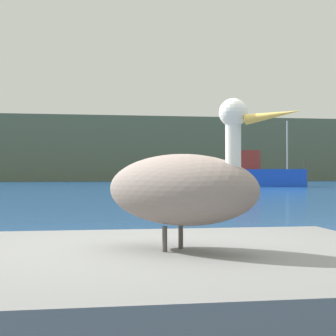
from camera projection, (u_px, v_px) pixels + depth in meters
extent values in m
cube|color=#5B664C|center=(86.00, 150.00, 82.56)|extent=(140.00, 14.77, 9.44)
cube|color=slate|center=(180.00, 307.00, 3.25)|extent=(2.94, 2.60, 0.68)
ellipsoid|color=gray|center=(180.00, 190.00, 3.26)|extent=(1.10, 1.09, 0.44)
cylinder|color=white|center=(233.00, 150.00, 3.05)|extent=(0.09, 0.09, 0.33)
sphere|color=white|center=(233.00, 113.00, 3.05)|extent=(0.16, 0.16, 0.16)
cone|color=gold|center=(273.00, 115.00, 2.91)|extent=(0.28, 0.28, 0.09)
cylinder|color=#4C4742|center=(181.00, 236.00, 3.36)|extent=(0.03, 0.03, 0.16)
cylinder|color=#4C4742|center=(165.00, 239.00, 3.22)|extent=(0.03, 0.03, 0.16)
cube|color=blue|center=(259.00, 178.00, 45.94)|extent=(8.15, 5.60, 1.49)
cube|color=maroon|center=(248.00, 160.00, 46.25)|extent=(2.65, 2.60, 1.62)
cylinder|color=#B2B2B2|center=(287.00, 145.00, 45.25)|extent=(0.12, 0.12, 4.12)
cylinder|color=#3F382D|center=(305.00, 165.00, 44.80)|extent=(0.10, 0.10, 0.70)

